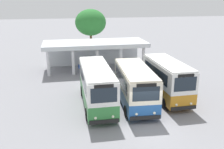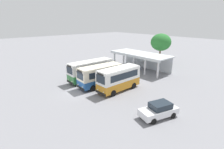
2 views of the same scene
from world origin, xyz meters
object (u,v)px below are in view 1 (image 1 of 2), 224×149
at_px(waiting_chair_fourth_seat, 95,66).
at_px(waiting_chair_fifth_seat, 100,66).
at_px(city_bus_middle_cream, 167,78).
at_px(waiting_chair_end_by_column, 80,67).
at_px(city_bus_nearest_orange, 97,85).
at_px(waiting_chair_second_from_end, 85,67).
at_px(waiting_chair_middle_seat, 90,67).
at_px(city_bus_second_in_row, 135,85).

height_order(waiting_chair_fourth_seat, waiting_chair_fifth_seat, same).
distance_m(city_bus_middle_cream, waiting_chair_end_by_column, 11.99).
relative_size(waiting_chair_end_by_column, waiting_chair_fourth_seat, 1.00).
height_order(city_bus_nearest_orange, waiting_chair_fifth_seat, city_bus_nearest_orange).
bearing_deg(waiting_chair_second_from_end, city_bus_middle_cream, -57.32).
bearing_deg(waiting_chair_fifth_seat, waiting_chair_middle_seat, -178.20).
relative_size(city_bus_middle_cream, waiting_chair_fifth_seat, 7.89).
xyz_separation_m(waiting_chair_end_by_column, waiting_chair_fourth_seat, (1.76, 0.13, 0.00)).
bearing_deg(city_bus_second_in_row, waiting_chair_middle_seat, 103.46).
bearing_deg(waiting_chair_end_by_column, city_bus_nearest_orange, -86.58).
xyz_separation_m(city_bus_second_in_row, waiting_chair_fourth_seat, (-1.97, 10.72, -1.24)).
distance_m(waiting_chair_second_from_end, waiting_chair_middle_seat, 0.59).
height_order(waiting_chair_middle_seat, waiting_chair_fifth_seat, same).
bearing_deg(city_bus_middle_cream, waiting_chair_fifth_seat, 114.52).
bearing_deg(waiting_chair_fourth_seat, waiting_chair_second_from_end, -174.99).
height_order(city_bus_nearest_orange, city_bus_middle_cream, city_bus_middle_cream).
xyz_separation_m(city_bus_nearest_orange, waiting_chair_second_from_end, (-0.02, 10.23, -1.30)).
xyz_separation_m(city_bus_nearest_orange, city_bus_second_in_row, (3.12, -0.39, -0.07)).
bearing_deg(city_bus_middle_cream, city_bus_second_in_row, -164.92).
height_order(city_bus_nearest_orange, city_bus_second_in_row, city_bus_nearest_orange).
relative_size(waiting_chair_second_from_end, waiting_chair_middle_seat, 1.00).
relative_size(city_bus_second_in_row, waiting_chair_second_from_end, 8.39).
xyz_separation_m(city_bus_second_in_row, waiting_chair_end_by_column, (-3.73, 10.59, -1.24)).
bearing_deg(city_bus_nearest_orange, waiting_chair_end_by_column, 93.42).
bearing_deg(waiting_chair_middle_seat, city_bus_nearest_orange, -93.14).
bearing_deg(city_bus_nearest_orange, city_bus_second_in_row, -7.15).
height_order(city_bus_second_in_row, city_bus_middle_cream, city_bus_middle_cream).
distance_m(city_bus_second_in_row, waiting_chair_second_from_end, 11.14).
bearing_deg(city_bus_nearest_orange, waiting_chair_fifth_seat, 80.45).
distance_m(city_bus_second_in_row, waiting_chair_middle_seat, 11.06).
bearing_deg(waiting_chair_second_from_end, city_bus_nearest_orange, -89.88).
xyz_separation_m(city_bus_nearest_orange, waiting_chair_end_by_column, (-0.61, 10.20, -1.30)).
distance_m(waiting_chair_end_by_column, waiting_chair_middle_seat, 1.18).
relative_size(waiting_chair_middle_seat, waiting_chair_fourth_seat, 1.00).
xyz_separation_m(city_bus_nearest_orange, waiting_chair_fourth_seat, (1.15, 10.33, -1.30)).
bearing_deg(city_bus_second_in_row, city_bus_middle_cream, 15.08).
relative_size(city_bus_nearest_orange, waiting_chair_end_by_column, 9.23).
bearing_deg(city_bus_nearest_orange, waiting_chair_fourth_seat, 83.64).
height_order(city_bus_second_in_row, waiting_chair_middle_seat, city_bus_second_in_row).
bearing_deg(city_bus_second_in_row, waiting_chair_fifth_seat, 97.35).
bearing_deg(city_bus_middle_cream, city_bus_nearest_orange, -175.88).
height_order(city_bus_second_in_row, waiting_chair_end_by_column, city_bus_second_in_row).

